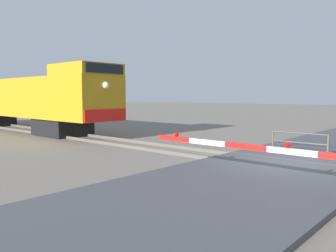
# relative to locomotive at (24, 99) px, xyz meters

# --- Properties ---
(ground_plane) EXTENTS (160.00, 160.00, 0.00)m
(ground_plane) POSITION_rel_locomotive_xyz_m (0.00, -19.01, -2.17)
(ground_plane) COLOR slate
(rail_track_left) EXTENTS (0.08, 80.00, 0.15)m
(rail_track_left) POSITION_rel_locomotive_xyz_m (-0.72, -19.01, -2.09)
(rail_track_left) COLOR #59544C
(rail_track_left) RESTS_ON ground_plane
(rail_track_right) EXTENTS (0.08, 80.00, 0.15)m
(rail_track_right) POSITION_rel_locomotive_xyz_m (0.72, -19.01, -2.09)
(rail_track_right) COLOR #59544C
(rail_track_right) RESTS_ON ground_plane
(road_surface) EXTENTS (36.00, 5.34, 0.15)m
(road_surface) POSITION_rel_locomotive_xyz_m (0.00, -19.01, -2.10)
(road_surface) COLOR #47474C
(road_surface) RESTS_ON ground_plane
(locomotive) EXTENTS (2.85, 19.07, 4.16)m
(locomotive) POSITION_rel_locomotive_xyz_m (0.00, 0.00, 0.00)
(locomotive) COLOR black
(locomotive) RESTS_ON ground_plane
(guard_railing) EXTENTS (0.08, 2.34, 0.95)m
(guard_railing) POSITION_rel_locomotive_xyz_m (2.67, -18.37, -1.56)
(guard_railing) COLOR #4C4742
(guard_railing) RESTS_ON ground_plane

